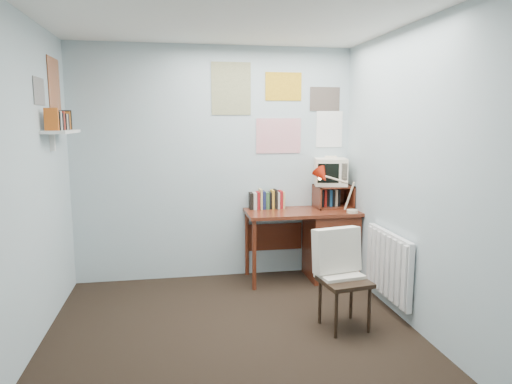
% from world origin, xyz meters
% --- Properties ---
extents(ground, '(3.50, 3.50, 0.00)m').
position_xyz_m(ground, '(0.00, 0.00, 0.00)').
color(ground, black).
rests_on(ground, ground).
extents(back_wall, '(3.00, 0.02, 2.50)m').
position_xyz_m(back_wall, '(0.00, 1.75, 1.25)').
color(back_wall, '#AABBC2').
rests_on(back_wall, ground).
extents(left_wall, '(0.02, 3.50, 2.50)m').
position_xyz_m(left_wall, '(-1.50, 0.00, 1.25)').
color(left_wall, '#AABBC2').
rests_on(left_wall, ground).
extents(right_wall, '(0.02, 3.50, 2.50)m').
position_xyz_m(right_wall, '(1.50, 0.00, 1.25)').
color(right_wall, '#AABBC2').
rests_on(right_wall, ground).
extents(ceiling, '(3.00, 3.50, 0.02)m').
position_xyz_m(ceiling, '(0.00, 0.00, 2.50)').
color(ceiling, white).
rests_on(ceiling, back_wall).
extents(desk, '(1.20, 0.55, 0.76)m').
position_xyz_m(desk, '(1.17, 1.48, 0.41)').
color(desk, '#5E2515').
rests_on(desk, ground).
extents(desk_chair, '(0.46, 0.45, 0.80)m').
position_xyz_m(desk_chair, '(0.93, 0.25, 0.40)').
color(desk_chair, black).
rests_on(desk_chair, ground).
extents(desk_lamp, '(0.30, 0.26, 0.42)m').
position_xyz_m(desk_lamp, '(1.39, 1.28, 0.97)').
color(desk_lamp, '#A91E0B').
rests_on(desk_lamp, desk).
extents(tv_riser, '(0.40, 0.30, 0.25)m').
position_xyz_m(tv_riser, '(1.29, 1.59, 0.89)').
color(tv_riser, '#5E2515').
rests_on(tv_riser, desk).
extents(crt_tv, '(0.40, 0.38, 0.32)m').
position_xyz_m(crt_tv, '(1.26, 1.61, 1.17)').
color(crt_tv, '#F1E3C9').
rests_on(crt_tv, tv_riser).
extents(book_row, '(0.60, 0.14, 0.22)m').
position_xyz_m(book_row, '(0.66, 1.66, 0.87)').
color(book_row, '#5E2515').
rests_on(book_row, desk).
extents(radiator, '(0.09, 0.80, 0.60)m').
position_xyz_m(radiator, '(1.46, 0.55, 0.42)').
color(radiator, white).
rests_on(radiator, right_wall).
extents(wall_shelf, '(0.20, 0.62, 0.24)m').
position_xyz_m(wall_shelf, '(-1.40, 1.10, 1.62)').
color(wall_shelf, white).
rests_on(wall_shelf, left_wall).
extents(posters_back, '(1.20, 0.01, 0.90)m').
position_xyz_m(posters_back, '(0.70, 1.74, 1.85)').
color(posters_back, white).
rests_on(posters_back, back_wall).
extents(posters_left, '(0.01, 0.70, 0.60)m').
position_xyz_m(posters_left, '(-1.49, 1.10, 2.00)').
color(posters_left, white).
rests_on(posters_left, left_wall).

